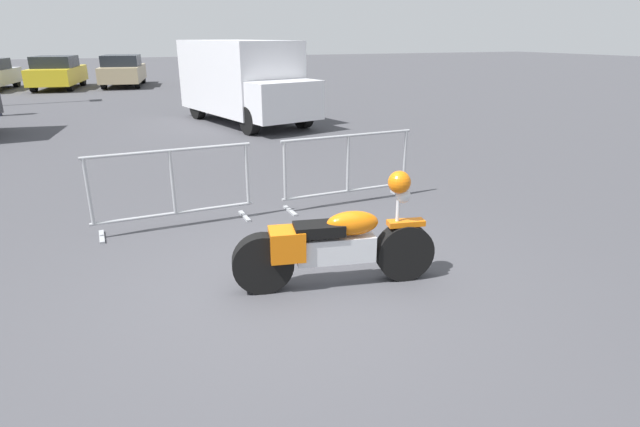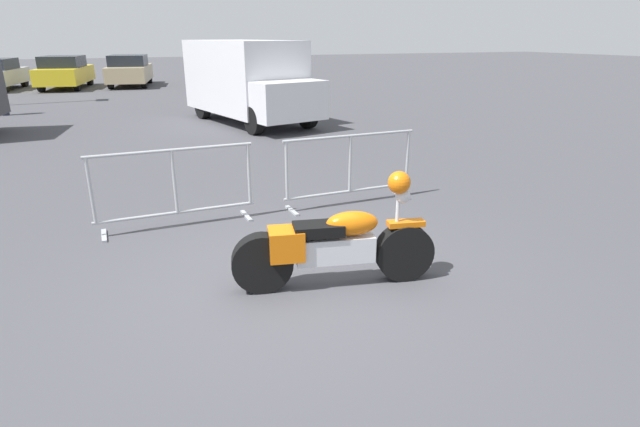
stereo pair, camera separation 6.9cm
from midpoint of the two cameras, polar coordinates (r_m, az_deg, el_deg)
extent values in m
plane|color=#424247|center=(5.18, -2.72, -8.47)|extent=(120.00, 120.00, 0.00)
cylinder|color=black|center=(5.31, 9.95, -4.38)|extent=(0.63, 0.30, 0.61)
cylinder|color=black|center=(5.02, -6.22, -5.65)|extent=(0.63, 0.30, 0.61)
cube|color=silver|center=(5.07, 2.11, -4.07)|extent=(0.83, 0.39, 0.27)
ellipsoid|color=orange|center=(5.01, 4.07, -1.12)|extent=(0.57, 0.35, 0.25)
cube|color=black|center=(4.95, 0.20, -1.79)|extent=(0.54, 0.36, 0.11)
cube|color=orange|center=(4.96, -3.49, -3.46)|extent=(0.40, 0.37, 0.31)
cube|color=orange|center=(5.18, 10.16, -1.11)|extent=(0.40, 0.21, 0.06)
cylinder|color=silver|center=(5.11, 9.24, 0.17)|extent=(0.05, 0.05, 0.43)
sphere|color=silver|center=(5.07, 9.85, 1.98)|extent=(0.15, 0.15, 0.15)
sphere|color=orange|center=(5.01, 9.43, 3.51)|extent=(0.23, 0.23, 0.23)
cylinder|color=#9EA0A5|center=(6.73, -16.36, 6.96)|extent=(2.12, 0.09, 0.04)
cylinder|color=#9EA0A5|center=(6.95, -15.69, 0.12)|extent=(2.12, 0.09, 0.04)
cylinder|color=#9EA0A5|center=(6.79, -24.46, 2.35)|extent=(0.04, 0.04, 0.85)
cylinder|color=#9EA0A5|center=(6.83, -16.02, 3.48)|extent=(0.04, 0.04, 0.85)
cylinder|color=#9EA0A5|center=(7.02, -7.84, 4.50)|extent=(0.04, 0.04, 0.85)
cube|color=#9EA0A5|center=(6.97, -23.19, -2.35)|extent=(0.07, 0.44, 0.03)
cube|color=#9EA0A5|center=(7.18, -8.15, -0.26)|extent=(0.07, 0.44, 0.03)
cylinder|color=#9EA0A5|center=(7.43, 3.79, 8.85)|extent=(2.12, 0.09, 0.04)
cylinder|color=#9EA0A5|center=(7.63, 3.65, 2.57)|extent=(2.12, 0.09, 0.04)
cylinder|color=#9EA0A5|center=(7.13, -3.56, 4.88)|extent=(0.04, 0.04, 0.85)
cylinder|color=#9EA0A5|center=(7.52, 3.72, 5.66)|extent=(0.04, 0.04, 0.85)
cylinder|color=#9EA0A5|center=(8.02, 10.20, 6.29)|extent=(0.04, 0.04, 0.85)
cube|color=#9EA0A5|center=(7.33, -2.95, 0.32)|extent=(0.07, 0.44, 0.03)
cube|color=#9EA0A5|center=(8.14, 9.53, 2.07)|extent=(0.07, 0.44, 0.03)
cube|color=silver|center=(15.34, -8.61, 15.26)|extent=(2.89, 4.45, 2.00)
cube|color=silver|center=(13.23, -3.36, 12.71)|extent=(2.06, 1.31, 1.00)
cylinder|color=black|center=(14.08, -1.28, 11.19)|extent=(0.40, 0.76, 0.72)
cylinder|color=black|center=(13.22, -7.40, 10.48)|extent=(0.40, 0.76, 0.72)
cylinder|color=black|center=(16.88, -7.78, 12.44)|extent=(0.40, 0.76, 0.72)
cylinder|color=black|center=(16.17, -13.14, 11.80)|extent=(0.40, 0.76, 0.72)
cylinder|color=black|center=(29.80, -30.67, 12.96)|extent=(0.32, 0.65, 0.62)
cylinder|color=black|center=(27.25, -32.28, 12.29)|extent=(0.32, 0.65, 0.62)
cube|color=yellow|center=(27.89, -27.01, 13.94)|extent=(2.55, 4.73, 0.73)
cube|color=#1E232B|center=(27.71, -27.29, 15.18)|extent=(2.04, 2.54, 0.52)
cylinder|color=black|center=(29.49, -27.76, 13.43)|extent=(0.34, 0.70, 0.67)
cylinder|color=black|center=(29.15, -24.78, 13.82)|extent=(0.34, 0.70, 0.67)
cylinder|color=black|center=(26.72, -29.23, 12.76)|extent=(0.34, 0.70, 0.67)
cylinder|color=black|center=(26.34, -25.97, 13.20)|extent=(0.34, 0.70, 0.67)
cube|color=tan|center=(27.99, -20.81, 14.78)|extent=(2.54, 4.72, 0.73)
cube|color=#1E232B|center=(27.81, -21.01, 16.03)|extent=(2.04, 2.54, 0.52)
cylinder|color=black|center=(29.54, -21.90, 14.25)|extent=(0.34, 0.70, 0.67)
cylinder|color=black|center=(29.35, -18.86, 14.57)|extent=(0.34, 0.70, 0.67)
cylinder|color=black|center=(26.71, -22.77, 13.70)|extent=(0.34, 0.70, 0.67)
cylinder|color=black|center=(26.51, -19.43, 14.07)|extent=(0.34, 0.70, 0.67)
cylinder|color=#262838|center=(19.28, -32.41, 10.71)|extent=(0.33, 0.33, 0.85)
cylinder|color=#ADA89E|center=(20.71, -5.64, 13.03)|extent=(4.24, 4.24, 0.14)
cylinder|color=#38662D|center=(20.70, -5.65, 13.25)|extent=(3.90, 3.90, 0.02)
sphere|color=#1E511E|center=(20.97, -5.09, 14.25)|extent=(0.79, 0.79, 0.79)
sphere|color=#33702D|center=(20.55, -5.27, 14.24)|extent=(0.88, 0.88, 0.88)
sphere|color=#33702D|center=(20.59, -5.48, 14.18)|extent=(0.83, 0.83, 0.83)
camera|label=1|loc=(0.03, -89.63, 0.13)|focal=28.00mm
camera|label=2|loc=(0.03, 90.37, -0.13)|focal=28.00mm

